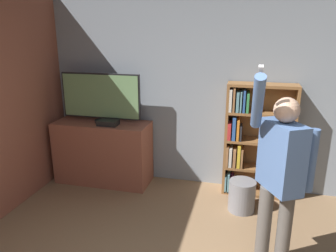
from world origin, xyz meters
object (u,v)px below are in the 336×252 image
Objects in this scene: game_console at (108,123)px; bookshelf at (252,139)px; person at (280,170)px; television at (101,97)px; waste_bin at (242,196)px.

game_console is 0.18× the size of bookshelf.
person is (2.16, -1.20, 0.06)m from game_console.
television is 2.13m from bookshelf.
game_console is at bearing -41.04° from television.
game_console is at bearing -149.16° from person.
person reaches higher than game_console.
person is (0.23, -1.45, 0.22)m from bookshelf.
bookshelf is 1.48m from person.
game_console reaches higher than waste_bin.
waste_bin is (-0.31, 0.95, -0.80)m from person.
game_console is 0.71× the size of waste_bin.
person is 4.90× the size of waste_bin.
game_console is 2.01m from waste_bin.
person is (2.30, -1.33, -0.27)m from television.
bookshelf is at bearing 158.98° from person.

